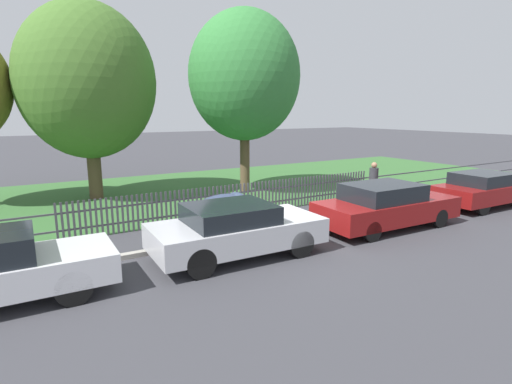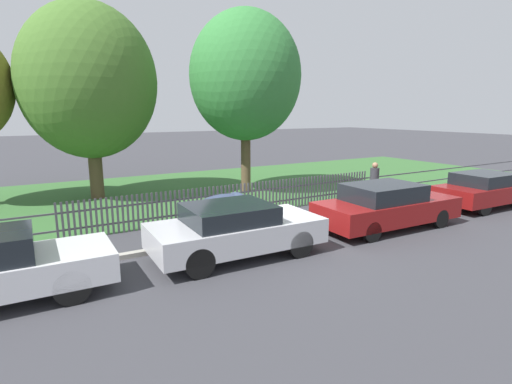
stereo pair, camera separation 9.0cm
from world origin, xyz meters
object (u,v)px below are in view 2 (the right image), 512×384
parked_car_navy_estate (386,206)px  pedestrian_near_fence (374,181)px  parked_car_black_saloon (235,229)px  covered_motorcycle (225,207)px  tree_behind_motorcycle (89,82)px  tree_mid_park (245,76)px  parked_car_red_compact (486,189)px

parked_car_navy_estate → pedestrian_near_fence: (1.93, 2.31, 0.24)m
parked_car_black_saloon → covered_motorcycle: (0.83, 2.21, -0.02)m
parked_car_navy_estate → tree_behind_motorcycle: bearing=128.9°
tree_behind_motorcycle → pedestrian_near_fence: bearing=-37.5°
parked_car_navy_estate → tree_mid_park: bearing=99.5°
parked_car_red_compact → tree_behind_motorcycle: size_ratio=0.55×
parked_car_black_saloon → parked_car_red_compact: 10.40m
parked_car_black_saloon → pedestrian_near_fence: 7.34m
parked_car_black_saloon → tree_mid_park: (4.13, 6.86, 4.25)m
parked_car_black_saloon → tree_behind_motorcycle: 9.85m
covered_motorcycle → parked_car_black_saloon: bearing=-109.8°
tree_behind_motorcycle → parked_car_black_saloon: bearing=-78.9°
parked_car_black_saloon → tree_behind_motorcycle: size_ratio=0.55×
parked_car_black_saloon → parked_car_red_compact: (10.40, -0.15, -0.02)m
parked_car_navy_estate → tree_mid_park: size_ratio=0.61×
parked_car_black_saloon → covered_motorcycle: size_ratio=2.03×
parked_car_navy_estate → tree_mid_park: tree_mid_park is taller
covered_motorcycle → pedestrian_near_fence: 6.19m
tree_behind_motorcycle → tree_mid_park: (5.87, -2.00, 0.31)m
parked_car_black_saloon → parked_car_red_compact: bearing=0.9°
covered_motorcycle → tree_behind_motorcycle: size_ratio=0.27×
parked_car_red_compact → tree_behind_motorcycle: (-12.14, 9.01, 3.96)m
parked_car_black_saloon → tree_mid_park: size_ratio=0.55×
parked_car_red_compact → pedestrian_near_fence: size_ratio=2.57×
covered_motorcycle → parked_car_navy_estate: bearing=-28.3°
pedestrian_near_fence → tree_mid_park: bearing=-111.8°
parked_car_black_saloon → pedestrian_near_fence: bearing=18.7°
tree_behind_motorcycle → covered_motorcycle: bearing=-68.9°
parked_car_red_compact → covered_motorcycle: parked_car_red_compact is taller
parked_car_black_saloon → covered_motorcycle: parked_car_black_saloon is taller
covered_motorcycle → tree_mid_park: size_ratio=0.27×
parked_car_black_saloon → tree_behind_motorcycle: bearing=102.8°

